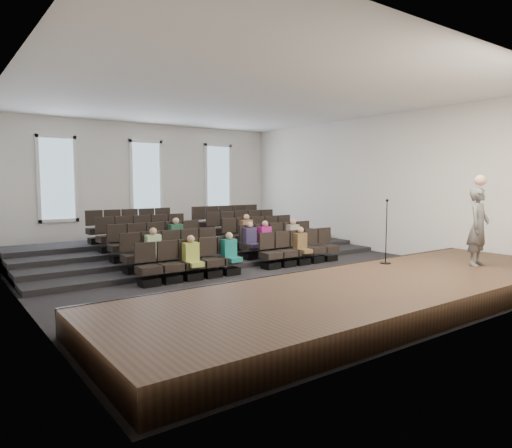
% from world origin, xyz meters
% --- Properties ---
extents(ground, '(14.00, 14.00, 0.00)m').
position_xyz_m(ground, '(0.00, 0.00, 0.00)').
color(ground, black).
rests_on(ground, ground).
extents(ceiling, '(12.00, 14.00, 0.02)m').
position_xyz_m(ceiling, '(0.00, 0.00, 5.01)').
color(ceiling, white).
rests_on(ceiling, ground).
extents(wall_back, '(12.00, 0.04, 5.00)m').
position_xyz_m(wall_back, '(0.00, 7.02, 2.50)').
color(wall_back, white).
rests_on(wall_back, ground).
extents(wall_front, '(12.00, 0.04, 5.00)m').
position_xyz_m(wall_front, '(0.00, -7.02, 2.50)').
color(wall_front, white).
rests_on(wall_front, ground).
extents(wall_left, '(0.04, 14.00, 5.00)m').
position_xyz_m(wall_left, '(-6.02, 0.00, 2.50)').
color(wall_left, white).
rests_on(wall_left, ground).
extents(wall_right, '(0.04, 14.00, 5.00)m').
position_xyz_m(wall_right, '(6.02, 0.00, 2.50)').
color(wall_right, white).
rests_on(wall_right, ground).
extents(stage, '(11.80, 3.60, 0.50)m').
position_xyz_m(stage, '(0.00, -5.10, 0.25)').
color(stage, '#3E2D1A').
rests_on(stage, ground).
extents(stage_lip, '(11.80, 0.06, 0.52)m').
position_xyz_m(stage_lip, '(0.00, -3.33, 0.25)').
color(stage_lip, black).
rests_on(stage_lip, ground).
extents(risers, '(11.80, 4.80, 0.60)m').
position_xyz_m(risers, '(0.00, 3.17, 0.20)').
color(risers, black).
rests_on(risers, ground).
extents(seating_rows, '(6.80, 4.70, 1.67)m').
position_xyz_m(seating_rows, '(-0.00, 1.54, 0.68)').
color(seating_rows, black).
rests_on(seating_rows, ground).
extents(windows, '(8.44, 0.10, 3.24)m').
position_xyz_m(windows, '(0.00, 6.95, 2.70)').
color(windows, white).
rests_on(windows, wall_back).
extents(audience, '(5.45, 2.64, 1.10)m').
position_xyz_m(audience, '(0.15, 0.34, 0.81)').
color(audience, '#A8B749').
rests_on(audience, seating_rows).
extents(speaker, '(0.78, 0.57, 1.95)m').
position_xyz_m(speaker, '(3.56, -5.36, 1.48)').
color(speaker, '#565451').
rests_on(speaker, stage).
extents(mic_stand, '(0.28, 0.28, 1.66)m').
position_xyz_m(mic_stand, '(1.95, -3.83, 0.99)').
color(mic_stand, black).
rests_on(mic_stand, stage).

